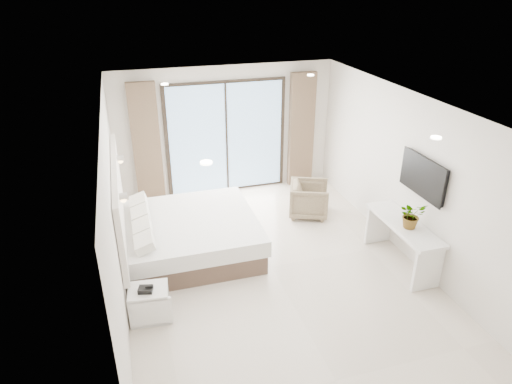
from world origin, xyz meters
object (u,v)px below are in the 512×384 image
bed (189,235)px  nightstand (150,303)px  console_desk (403,234)px  armchair (309,198)px

bed → nightstand: size_ratio=3.88×
console_desk → armchair: size_ratio=2.12×
nightstand → console_desk: 4.05m
bed → console_desk: bearing=-22.5°
bed → console_desk: 3.52m
bed → armchair: size_ratio=2.98×
nightstand → console_desk: console_desk is taller
bed → nightstand: bed is taller
bed → armchair: 2.55m
bed → console_desk: console_desk is taller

